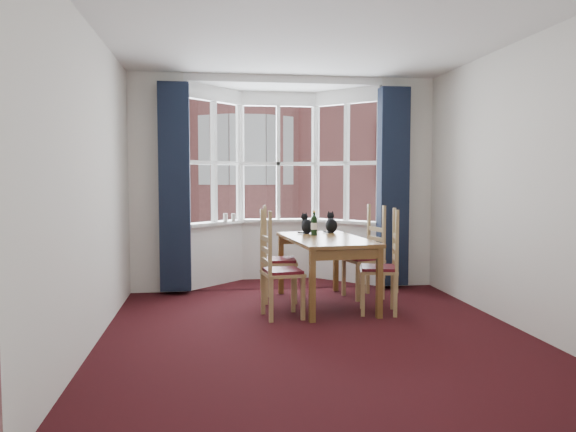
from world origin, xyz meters
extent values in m
plane|color=black|center=(0.00, 0.00, 0.00)|extent=(4.50, 4.50, 0.00)
plane|color=white|center=(0.00, 0.00, 2.80)|extent=(4.50, 4.50, 0.00)
plane|color=silver|center=(-2.00, 0.00, 1.40)|extent=(0.00, 4.50, 4.50)
plane|color=silver|center=(2.00, 0.00, 1.40)|extent=(0.00, 4.50, 4.50)
plane|color=silver|center=(0.00, -2.25, 1.40)|extent=(4.00, 0.00, 4.00)
cube|color=silver|center=(-1.65, 2.25, 1.40)|extent=(0.70, 0.12, 2.80)
cube|color=silver|center=(1.65, 2.25, 1.40)|extent=(0.70, 0.12, 2.80)
cube|color=#161E32|center=(-1.42, 2.07, 1.35)|extent=(0.38, 0.22, 2.60)
cube|color=#161E32|center=(1.42, 2.07, 1.35)|extent=(0.38, 0.22, 2.60)
cube|color=brown|center=(0.34, 1.21, 0.76)|extent=(0.98, 1.62, 0.04)
cube|color=brown|center=(0.04, 0.45, 0.37)|extent=(0.07, 0.07, 0.74)
cube|color=brown|center=(-0.10, 1.90, 0.37)|extent=(0.07, 0.07, 0.74)
cube|color=brown|center=(0.77, 0.53, 0.37)|extent=(0.07, 0.07, 0.74)
cube|color=brown|center=(0.63, 1.97, 0.37)|extent=(0.07, 0.07, 0.74)
cube|color=#A0814D|center=(-0.23, 0.71, 0.48)|extent=(0.45, 0.47, 0.06)
cube|color=#4D0D15|center=(-0.23, 0.71, 0.49)|extent=(0.41, 0.43, 0.03)
cube|color=#A0814D|center=(-0.16, 1.49, 0.48)|extent=(0.43, 0.45, 0.06)
cube|color=#4D0D15|center=(-0.16, 1.49, 0.49)|extent=(0.39, 0.41, 0.03)
cube|color=#A0814D|center=(0.83, 0.76, 0.48)|extent=(0.49, 0.50, 0.06)
cube|color=#4D0D15|center=(0.83, 0.76, 0.49)|extent=(0.44, 0.45, 0.03)
cube|color=#A0814D|center=(0.87, 1.53, 0.48)|extent=(0.49, 0.50, 0.06)
cube|color=#4D0D15|center=(0.87, 1.53, 0.49)|extent=(0.44, 0.45, 0.03)
ellipsoid|color=black|center=(0.21, 1.71, 0.87)|extent=(0.19, 0.22, 0.18)
sphere|color=black|center=(0.18, 1.77, 0.98)|extent=(0.11, 0.11, 0.09)
cone|color=black|center=(0.16, 1.76, 1.03)|extent=(0.04, 0.04, 0.04)
cone|color=black|center=(0.20, 1.78, 1.03)|extent=(0.04, 0.04, 0.04)
ellipsoid|color=black|center=(0.52, 1.76, 0.87)|extent=(0.15, 0.20, 0.19)
sphere|color=black|center=(0.53, 1.82, 0.99)|extent=(0.09, 0.09, 0.09)
cone|color=black|center=(0.50, 1.83, 1.04)|extent=(0.03, 0.03, 0.04)
cone|color=black|center=(0.55, 1.82, 1.04)|extent=(0.03, 0.03, 0.04)
cylinder|color=black|center=(0.25, 1.49, 0.89)|extent=(0.07, 0.07, 0.21)
sphere|color=black|center=(0.25, 1.49, 0.99)|extent=(0.07, 0.07, 0.07)
cylinder|color=black|center=(0.25, 1.49, 1.03)|extent=(0.03, 0.03, 0.09)
cylinder|color=gold|center=(0.25, 1.49, 1.07)|extent=(0.03, 0.03, 0.02)
cylinder|color=silver|center=(0.25, 1.49, 0.89)|extent=(0.08, 0.08, 0.08)
cylinder|color=white|center=(-0.78, 2.60, 0.93)|extent=(0.06, 0.06, 0.12)
cylinder|color=white|center=(-0.67, 2.63, 0.92)|extent=(0.06, 0.06, 0.11)
plane|color=#333335|center=(0.00, 32.25, -6.00)|extent=(80.00, 80.00, 0.00)
cube|color=#9B5450|center=(0.00, 14.25, 1.00)|extent=(18.00, 6.00, 14.00)
cylinder|color=#9B5450|center=(0.00, 11.25, 1.00)|extent=(3.20, 3.20, 14.00)
camera|label=1|loc=(-0.97, -5.10, 1.48)|focal=35.00mm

